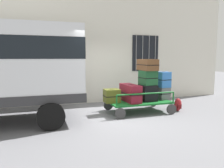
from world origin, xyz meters
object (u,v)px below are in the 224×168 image
object	(u,v)px
suitcase_left_bottom	(112,96)
suitcase_midleft_bottom	(130,93)
suitcase_center_middle	(148,78)
suitcase_center_top	(147,65)
luggage_cart	(139,103)
suitcase_midright_middle	(164,80)
suitcase_midright_bottom	(163,93)
backpack	(178,105)
suitcase_center_bottom	(148,93)

from	to	relation	value
suitcase_left_bottom	suitcase_midleft_bottom	world-z (taller)	suitcase_midleft_bottom
suitcase_center_middle	suitcase_center_top	world-z (taller)	suitcase_center_top
luggage_cart	suitcase_midright_middle	distance (m)	1.19
luggage_cart	suitcase_midright_bottom	size ratio (longest dim) A/B	4.97
suitcase_center_top	suitcase_midright_bottom	world-z (taller)	suitcase_center_top
suitcase_midleft_bottom	suitcase_center_middle	size ratio (longest dim) A/B	1.75
luggage_cart	suitcase_left_bottom	size ratio (longest dim) A/B	4.19
suitcase_midleft_bottom	suitcase_midright_bottom	world-z (taller)	suitcase_midleft_bottom
luggage_cart	suitcase_center_middle	size ratio (longest dim) A/B	3.66
luggage_cart	backpack	size ratio (longest dim) A/B	4.76
suitcase_midright_middle	suitcase_center_middle	bearing A→B (deg)	-178.33
luggage_cart	suitcase_center_bottom	bearing A→B (deg)	-7.03
suitcase_center_bottom	suitcase_midright_bottom	world-z (taller)	suitcase_center_bottom
suitcase_midleft_bottom	suitcase_center_top	size ratio (longest dim) A/B	1.13
suitcase_center_middle	backpack	size ratio (longest dim) A/B	1.30
suitcase_left_bottom	suitcase_center_middle	world-z (taller)	suitcase_center_middle
suitcase_center_middle	suitcase_left_bottom	bearing A→B (deg)	176.86
suitcase_center_bottom	suitcase_center_middle	xyz separation A→B (m)	(0.00, 0.01, 0.50)
suitcase_midright_bottom	backpack	distance (m)	0.62
suitcase_midleft_bottom	suitcase_center_middle	bearing A→B (deg)	-2.04
suitcase_center_bottom	suitcase_center_middle	bearing A→B (deg)	90.00
suitcase_left_bottom	suitcase_center_top	world-z (taller)	suitcase_center_top
suitcase_midright_bottom	suitcase_midright_middle	bearing A→B (deg)	-90.00
suitcase_center_middle	suitcase_midright_bottom	size ratio (longest dim) A/B	1.36
suitcase_midright_bottom	backpack	size ratio (longest dim) A/B	0.96
suitcase_left_bottom	suitcase_center_middle	xyz separation A→B (m)	(1.24, -0.07, 0.55)
suitcase_center_top	suitcase_midright_bottom	bearing A→B (deg)	-3.94
suitcase_midleft_bottom	suitcase_center_top	world-z (taller)	suitcase_center_top
suitcase_left_bottom	suitcase_midright_middle	distance (m)	1.92
suitcase_center_middle	suitcase_midright_bottom	world-z (taller)	suitcase_center_middle
suitcase_midleft_bottom	backpack	world-z (taller)	suitcase_midleft_bottom
suitcase_left_bottom	suitcase_center_bottom	bearing A→B (deg)	-3.60
luggage_cart	suitcase_midright_middle	world-z (taller)	suitcase_midright_middle
suitcase_midleft_bottom	suitcase_midright_middle	world-z (taller)	suitcase_midright_middle
luggage_cart	suitcase_midleft_bottom	size ratio (longest dim) A/B	2.09
luggage_cart	suitcase_center_middle	distance (m)	0.88
luggage_cart	suitcase_midright_bottom	bearing A→B (deg)	-0.50
suitcase_midright_bottom	suitcase_midright_middle	xyz separation A→B (m)	(0.00, -0.00, 0.48)
suitcase_center_top	backpack	bearing A→B (deg)	-18.01
suitcase_left_bottom	backpack	xyz separation A→B (m)	(2.26, -0.34, -0.38)
suitcase_midleft_bottom	suitcase_midright_bottom	xyz separation A→B (m)	(1.24, -0.00, -0.07)
suitcase_midright_middle	backpack	distance (m)	0.98
suitcase_center_bottom	suitcase_center_middle	distance (m)	0.50
suitcase_center_bottom	suitcase_center_middle	size ratio (longest dim) A/B	1.03
suitcase_midright_bottom	suitcase_center_bottom	bearing A→B (deg)	-177.22
luggage_cart	suitcase_midright_bottom	distance (m)	0.97
suitcase_center_bottom	suitcase_center_top	xyz separation A→B (m)	(0.00, 0.07, 0.93)
suitcase_midleft_bottom	suitcase_midright_bottom	bearing A→B (deg)	-0.10
suitcase_midleft_bottom	suitcase_center_bottom	distance (m)	0.62
suitcase_midleft_bottom	suitcase_center_middle	xyz separation A→B (m)	(0.62, -0.02, 0.49)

